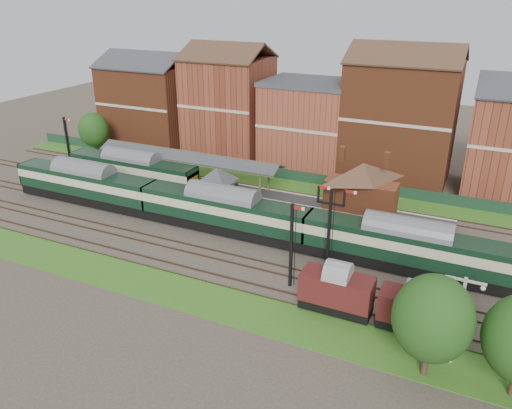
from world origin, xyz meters
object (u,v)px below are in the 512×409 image
at_px(signal_box, 217,191).
at_px(goods_van_a, 337,290).
at_px(platform_railcar, 132,170).
at_px(semaphore_bracket, 330,223).
at_px(dmu_train, 223,210).

xyz_separation_m(signal_box, goods_van_a, (17.79, -12.25, -1.18)).
xyz_separation_m(signal_box, platform_railcar, (-14.62, 3.25, -0.67)).
distance_m(semaphore_bracket, dmu_train, 12.95).
relative_size(dmu_train, goods_van_a, 9.89).
relative_size(signal_box, semaphore_bracket, 0.73).
relative_size(platform_railcar, goods_van_a, 3.22).
bearing_deg(platform_railcar, goods_van_a, -25.56).
distance_m(semaphore_bracket, goods_van_a, 7.53).
bearing_deg(signal_box, dmu_train, -52.44).
height_order(semaphore_bracket, goods_van_a, semaphore_bracket).
bearing_deg(platform_railcar, semaphore_bracket, -16.88).
xyz_separation_m(dmu_train, goods_van_a, (15.29, -9.00, -0.56)).
bearing_deg(dmu_train, platform_railcar, 159.21).
bearing_deg(platform_railcar, dmu_train, -20.79).
xyz_separation_m(dmu_train, platform_railcar, (-17.12, 6.50, -0.06)).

